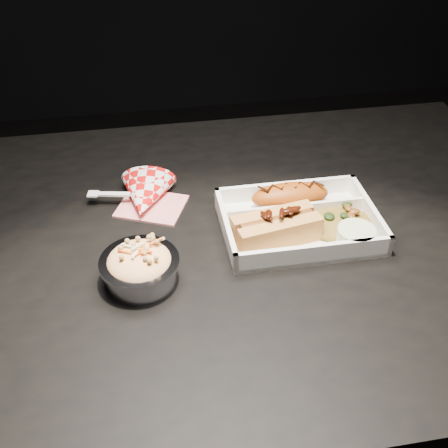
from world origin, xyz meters
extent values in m
cube|color=black|center=(0.00, 0.00, 0.73)|extent=(1.20, 0.80, 0.03)
cylinder|color=black|center=(0.55, 0.35, 0.36)|extent=(0.05, 0.05, 0.72)
cube|color=white|center=(0.13, -0.01, 0.75)|extent=(0.25, 0.18, 0.01)
cube|color=white|center=(0.13, 0.08, 0.77)|extent=(0.25, 0.01, 0.04)
cube|color=white|center=(0.13, -0.09, 0.77)|extent=(0.25, 0.01, 0.04)
cube|color=white|center=(0.01, -0.01, 0.77)|extent=(0.01, 0.18, 0.04)
cube|color=white|center=(0.26, -0.01, 0.77)|extent=(0.01, 0.18, 0.04)
cube|color=white|center=(0.13, 0.02, 0.77)|extent=(0.23, 0.01, 0.03)
ellipsoid|color=#9E450F|center=(0.13, 0.05, 0.78)|extent=(0.13, 0.05, 0.04)
cube|color=#CE8C46|center=(0.09, -0.05, 0.78)|extent=(0.14, 0.05, 0.04)
cube|color=#CE8C46|center=(0.09, -0.02, 0.78)|extent=(0.14, 0.05, 0.04)
cylinder|color=brown|center=(0.09, -0.03, 0.79)|extent=(0.12, 0.05, 0.03)
ellipsoid|color=olive|center=(0.20, -0.02, 0.77)|extent=(0.11, 0.09, 0.03)
cylinder|color=beige|center=(0.21, -0.07, 0.77)|extent=(0.06, 0.06, 0.03)
cylinder|color=silver|center=(-0.13, -0.09, 0.77)|extent=(0.10, 0.10, 0.04)
cylinder|color=silver|center=(-0.13, -0.09, 0.79)|extent=(0.12, 0.12, 0.01)
ellipsoid|color=#F9ECAF|center=(-0.13, -0.09, 0.79)|extent=(0.09, 0.09, 0.04)
cube|color=red|center=(-0.10, 0.10, 0.75)|extent=(0.14, 0.13, 0.00)
cone|color=red|center=(-0.11, 0.11, 0.77)|extent=(0.12, 0.13, 0.10)
cube|color=white|center=(-0.16, 0.12, 0.77)|extent=(0.06, 0.02, 0.00)
cube|color=white|center=(-0.20, 0.13, 0.77)|extent=(0.02, 0.02, 0.00)
camera|label=1|loc=(-0.11, -0.70, 1.33)|focal=45.00mm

